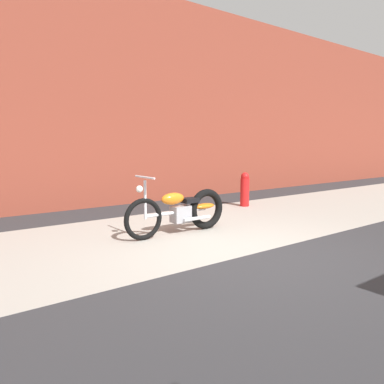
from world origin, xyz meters
The scene contains 5 objects.
ground_plane centered at (0.00, 0.00, 0.00)m, with size 80.00×80.00×0.00m, color #2D2D30.
sidewalk_slab centered at (0.00, 1.75, 0.00)m, with size 36.00×3.50×0.01m, color #9E998E.
brick_building_wall centered at (0.00, 5.20, 2.68)m, with size 36.00×0.50×5.36m, color brown.
motorcycle_orange centered at (0.05, 1.58, 0.40)m, with size 2.01×0.58×1.03m.
fire_hydrant centered at (2.84, 2.93, 0.42)m, with size 0.22×0.22×0.84m.
Camera 1 is at (-3.52, -3.47, 1.52)m, focal length 34.12 mm.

